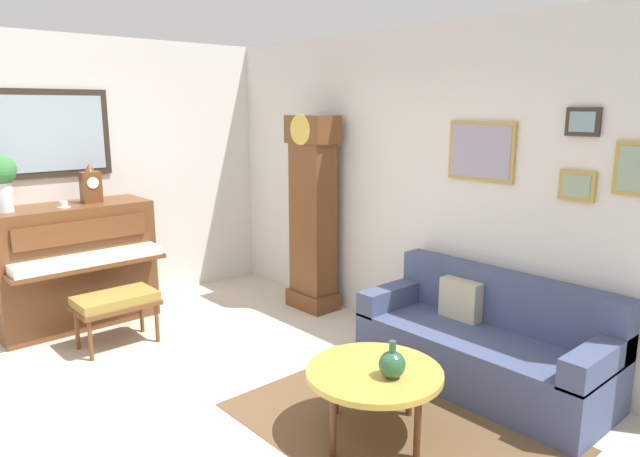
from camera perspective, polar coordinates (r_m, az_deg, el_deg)
name	(u,v)px	position (r m, az deg, el deg)	size (l,w,h in m)	color
ground_plane	(187,419)	(4.35, -13.10, -17.97)	(6.40, 6.00, 0.10)	beige
wall_left	(49,179)	(6.24, -25.36, 4.50)	(0.13, 4.90, 2.80)	silver
wall_back	(414,184)	(5.36, 9.31, 4.38)	(5.30, 0.13, 2.80)	silver
area_rug	(395,426)	(4.10, 7.44, -18.89)	(2.10, 1.50, 0.01)	brown
piano	(75,265)	(6.06, -23.22, -3.32)	(0.87, 1.44, 1.19)	brown
piano_bench	(116,302)	(5.43, -19.66, -6.92)	(0.42, 0.70, 0.48)	brown
grandfather_clock	(313,219)	(5.94, -0.74, 0.98)	(0.52, 0.34, 2.03)	brown
couch	(485,344)	(4.67, 16.10, -10.99)	(1.90, 0.80, 0.84)	#424C70
coffee_table	(374,374)	(3.80, 5.42, -14.25)	(0.88, 0.88, 0.46)	gold
mantel_clock	(91,185)	(5.98, -21.84, 4.03)	(0.13, 0.18, 0.38)	brown
flower_vase	(1,177)	(5.75, -29.13, 4.53)	(0.26, 0.26, 0.58)	silver
teacup	(64,205)	(5.80, -24.14, 2.14)	(0.12, 0.12, 0.06)	white
green_jug	(392,364)	(3.66, 7.18, -13.25)	(0.17, 0.17, 0.24)	#234C33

